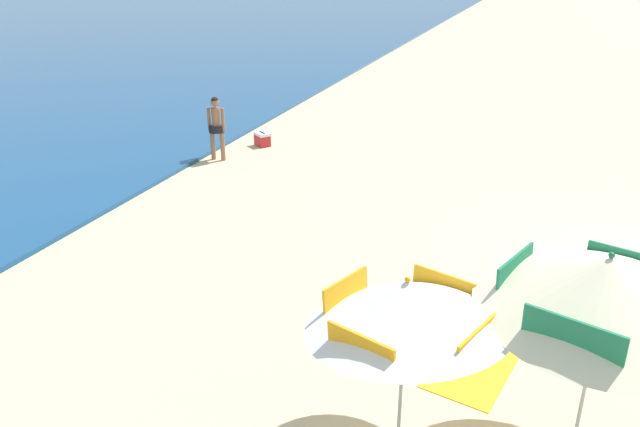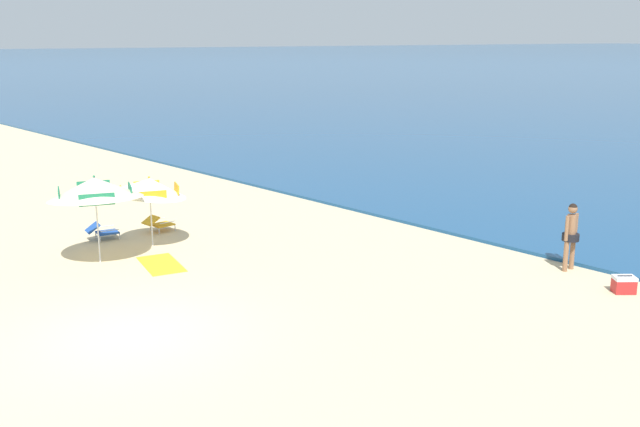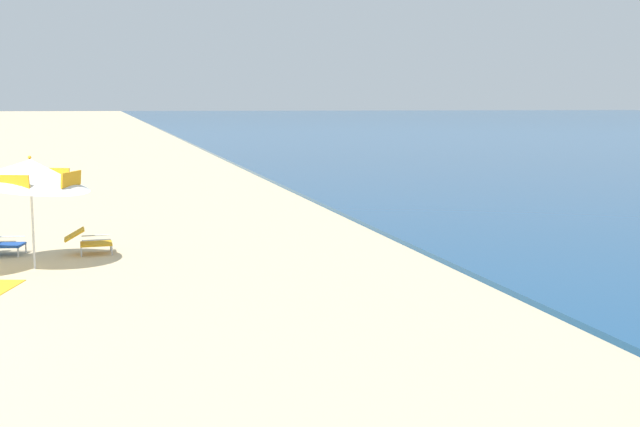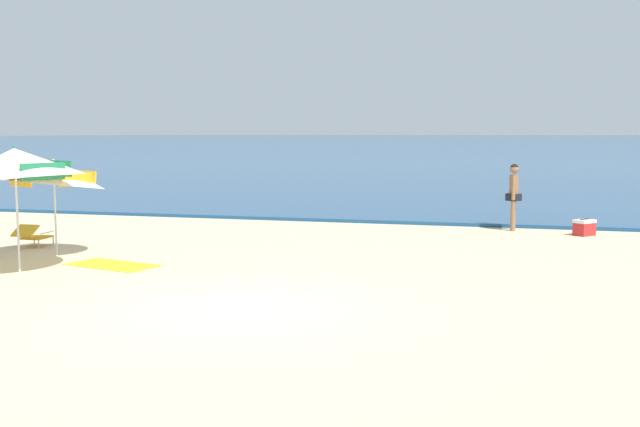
% 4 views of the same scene
% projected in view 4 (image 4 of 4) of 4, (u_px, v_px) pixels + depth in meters
% --- Properties ---
extents(ground_plane, '(800.00, 800.00, 0.00)m').
position_uv_depth(ground_plane, '(240.00, 308.00, 11.03)').
color(ground_plane, '#D1BA8E').
extents(ocean_water, '(800.00, 800.00, 0.10)m').
position_uv_depth(ocean_water, '(518.00, 137.00, 405.16)').
color(ocean_water, navy).
rests_on(ocean_water, ground).
extents(beach_umbrella_striped_main, '(2.82, 2.84, 2.09)m').
position_uv_depth(beach_umbrella_striped_main, '(54.00, 173.00, 15.58)').
color(beach_umbrella_striped_main, silver).
rests_on(beach_umbrella_striped_main, ground).
extents(beach_umbrella_striped_second, '(2.98, 2.96, 2.38)m').
position_uv_depth(beach_umbrella_striped_second, '(15.00, 163.00, 13.70)').
color(beach_umbrella_striped_second, silver).
rests_on(beach_umbrella_striped_second, ground).
extents(lounge_chair_beside_umbrella, '(0.60, 0.91, 0.52)m').
position_uv_depth(lounge_chair_beside_umbrella, '(32.00, 235.00, 16.92)').
color(lounge_chair_beside_umbrella, gold).
rests_on(lounge_chair_beside_umbrella, ground).
extents(person_standing_near_shore, '(0.43, 0.52, 1.74)m').
position_uv_depth(person_standing_near_shore, '(514.00, 192.00, 19.77)').
color(person_standing_near_shore, '#8C6042').
rests_on(person_standing_near_shore, ground).
extents(cooler_box, '(0.59, 0.60, 0.43)m').
position_uv_depth(cooler_box, '(584.00, 227.00, 18.84)').
color(cooler_box, red).
rests_on(cooler_box, ground).
extents(beach_towel, '(1.97, 1.34, 0.01)m').
position_uv_depth(beach_towel, '(112.00, 265.00, 14.62)').
color(beach_towel, gold).
rests_on(beach_towel, ground).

